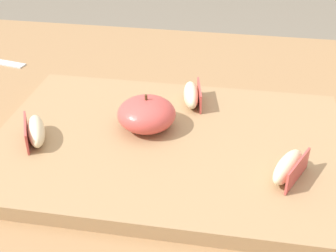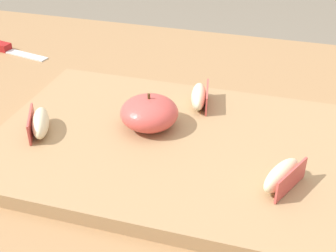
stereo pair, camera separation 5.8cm
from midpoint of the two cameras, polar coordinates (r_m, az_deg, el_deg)
The scene contains 7 objects.
dining_table at distance 0.68m, azimuth 6.36°, elevation -9.11°, with size 1.32×0.83×0.72m.
cutting_board at distance 0.59m, azimuth 2.79°, elevation -2.50°, with size 0.45×0.31×0.02m.
apple_half_skin_up at distance 0.60m, azimuth 0.38°, elevation 1.58°, with size 0.08×0.08×0.05m.
apple_wedge_middle at distance 0.53m, azimuth 17.15°, elevation -6.05°, with size 0.05×0.07×0.03m.
apple_wedge_front at distance 0.61m, azimuth -13.12°, elevation 0.30°, with size 0.05×0.07×0.03m.
apple_wedge_back at distance 0.66m, azimuth 6.45°, elevation 3.60°, with size 0.04×0.07×0.03m.
paring_knife at distance 0.95m, azimuth -18.53°, elevation 9.31°, with size 0.16×0.05×0.01m.
Camera 2 is at (0.10, -0.50, 1.07)m, focal length 48.97 mm.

